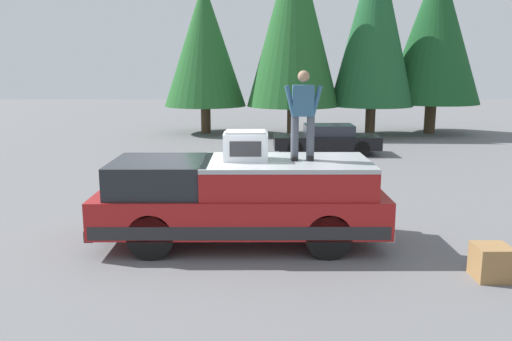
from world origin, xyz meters
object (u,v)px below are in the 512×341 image
parked_car_black (327,139)px  compressor_unit (246,146)px  wooden_crate (491,262)px  person_on_truck_bed (303,113)px  pickup_truck (241,200)px

parked_car_black → compressor_unit: bearing=164.1°
compressor_unit → wooden_crate: size_ratio=1.50×
person_on_truck_bed → wooden_crate: bearing=-121.9°
person_on_truck_bed → pickup_truck: bearing=91.5°
pickup_truck → compressor_unit: (0.05, -0.09, 1.05)m
compressor_unit → person_on_truck_bed: bearing=-90.9°
pickup_truck → person_on_truck_bed: person_on_truck_bed is taller
pickup_truck → person_on_truck_bed: 2.05m
person_on_truck_bed → parked_car_black: (10.63, -1.94, -1.97)m
compressor_unit → wooden_crate: bearing=-114.7°
person_on_truck_bed → wooden_crate: person_on_truck_bed is taller
pickup_truck → compressor_unit: bearing=-62.9°
pickup_truck → wooden_crate: (-1.80, -4.13, -0.59)m
parked_car_black → wooden_crate: (-12.46, -1.01, -0.30)m
pickup_truck → person_on_truck_bed: bearing=-88.5°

